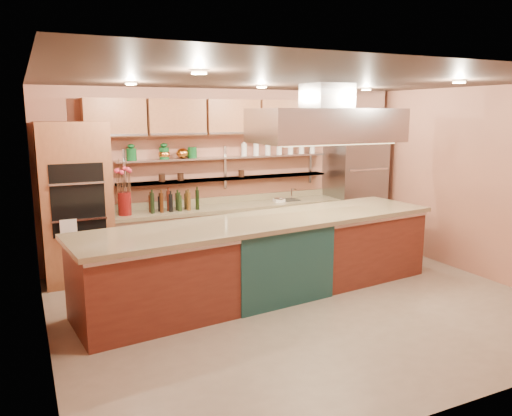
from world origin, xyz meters
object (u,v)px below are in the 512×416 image
island (266,257)px  green_canister (192,152)px  refrigerator (355,189)px  kitchen_scale (279,199)px  flower_vase (125,204)px  copper_kettle (183,153)px

island → green_canister: size_ratio=28.96×
refrigerator → kitchen_scale: size_ratio=12.16×
flower_vase → island: bearing=-46.1°
refrigerator → copper_kettle: (-3.16, 0.23, 0.74)m
flower_vase → green_canister: (1.13, 0.22, 0.70)m
island → copper_kettle: bearing=101.1°
refrigerator → green_canister: bearing=175.6°
flower_vase → kitchen_scale: size_ratio=1.98×
island → kitchen_scale: island is taller
flower_vase → kitchen_scale: bearing=0.0°
copper_kettle → kitchen_scale: bearing=-7.8°
island → flower_vase: size_ratio=14.53×
refrigerator → island: bearing=-148.5°
island → copper_kettle: (-0.56, 1.82, 1.28)m
kitchen_scale → copper_kettle: size_ratio=0.88×
refrigerator → copper_kettle: 3.25m
refrigerator → kitchen_scale: (-1.55, 0.01, -0.07)m
flower_vase → copper_kettle: bearing=12.7°
island → refrigerator: bearing=25.2°
refrigerator → island: (-2.59, -1.59, -0.53)m
island → kitchen_scale: size_ratio=28.73×
kitchen_scale → green_canister: green_canister is taller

